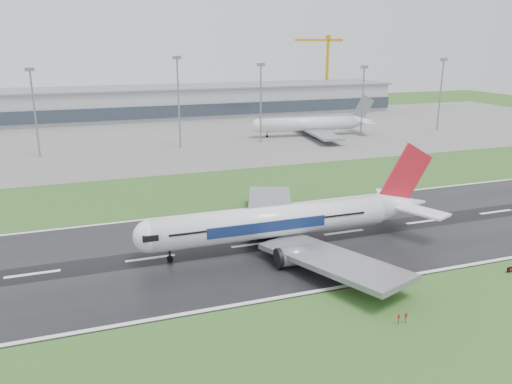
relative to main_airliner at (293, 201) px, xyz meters
name	(u,v)px	position (x,y,z in m)	size (l,w,h in m)	color
ground	(344,233)	(12.89, 2.77, -9.01)	(520.00, 520.00, 0.00)	#2B541F
runway	(344,232)	(12.89, 2.77, -8.96)	(400.00, 45.00, 0.10)	black
apron	(202,134)	(12.89, 127.77, -8.97)	(400.00, 130.00, 0.08)	slate
terminal	(175,102)	(12.89, 187.77, -1.51)	(240.00, 36.00, 15.00)	#999AA4
main_airliner	(293,201)	(0.00, 0.00, 0.00)	(60.38, 57.50, 17.83)	white
parked_airliner	(312,117)	(55.84, 109.35, -0.93)	(54.64, 50.87, 16.01)	silver
tower_crane	(327,71)	(110.21, 202.77, 12.18)	(42.78, 2.33, 42.39)	#C38D0C
floodmast_1	(35,115)	(-50.68, 102.77, 5.46)	(0.64, 0.64, 28.95)	gray
floodmast_2	(179,104)	(-1.50, 102.77, 7.13)	(0.64, 0.64, 32.28)	gray
floodmast_3	(261,105)	(30.66, 102.77, 5.69)	(0.64, 0.64, 29.40)	gray
floodmast_4	(362,103)	(75.89, 102.77, 4.90)	(0.64, 0.64, 27.82)	gray
floodmast_5	(440,96)	(115.06, 102.77, 6.16)	(0.64, 0.64, 30.35)	gray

